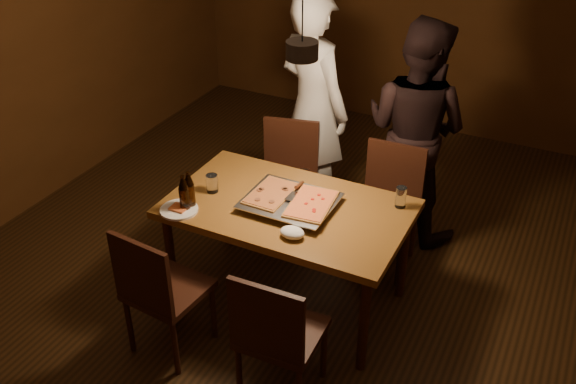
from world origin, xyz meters
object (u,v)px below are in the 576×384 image
at_px(pizza_tray, 290,203).
at_px(dining_table, 288,215).
at_px(chair_far_left, 288,168).
at_px(chair_far_right, 389,195).
at_px(beer_bottle_b, 189,190).
at_px(diner_dark, 415,130).
at_px(chair_near_right, 275,328).
at_px(pendant_lamp, 302,48).
at_px(diner_white, 313,108).
at_px(chair_near_left, 157,284).
at_px(beer_bottle_a, 184,193).
at_px(plate_slice, 179,210).

bearing_deg(pizza_tray, dining_table, 175.77).
bearing_deg(dining_table, chair_far_left, 116.38).
height_order(chair_far_right, beer_bottle_b, beer_bottle_b).
relative_size(dining_table, diner_dark, 0.89).
height_order(chair_near_right, pendant_lamp, pendant_lamp).
relative_size(beer_bottle_b, diner_white, 0.14).
bearing_deg(diner_dark, chair_near_left, 79.54).
bearing_deg(dining_table, pendant_lamp, 34.66).
bearing_deg(chair_far_right, diner_dark, -93.12).
height_order(dining_table, chair_far_left, chair_far_left).
xyz_separation_m(pizza_tray, beer_bottle_b, (-0.55, -0.28, 0.10)).
xyz_separation_m(dining_table, beer_bottle_b, (-0.54, -0.28, 0.20)).
bearing_deg(beer_bottle_a, pizza_tray, 29.91).
height_order(dining_table, chair_near_left, chair_near_left).
bearing_deg(chair_far_left, beer_bottle_b, 67.15).
xyz_separation_m(plate_slice, diner_white, (0.24, 1.46, 0.15)).
bearing_deg(dining_table, diner_dark, 69.78).
bearing_deg(diner_white, pizza_tray, 129.81).
relative_size(chair_near_left, plate_slice, 2.06).
xyz_separation_m(pizza_tray, plate_slice, (-0.59, -0.35, -0.01)).
bearing_deg(chair_far_right, pendant_lamp, 60.04).
distance_m(chair_far_right, pendant_lamp, 1.45).
relative_size(pizza_tray, diner_white, 0.30).
distance_m(pizza_tray, beer_bottle_b, 0.63).
xyz_separation_m(chair_near_right, plate_slice, (-0.90, 0.45, 0.22)).
height_order(chair_near_right, diner_dark, diner_dark).
height_order(chair_near_right, diner_white, diner_white).
distance_m(chair_far_right, chair_near_right, 1.54).
xyz_separation_m(chair_far_left, beer_bottle_b, (-0.16, -1.04, 0.34)).
distance_m(chair_near_left, chair_near_right, 0.78).
relative_size(dining_table, chair_near_left, 3.09).
height_order(beer_bottle_a, plate_slice, beer_bottle_a).
relative_size(chair_near_left, pizza_tray, 0.88).
xyz_separation_m(diner_white, pendant_lamp, (0.40, -1.06, 0.86)).
bearing_deg(dining_table, chair_near_right, -67.97).
bearing_deg(chair_near_left, pendant_lamp, 63.42).
xyz_separation_m(beer_bottle_a, diner_dark, (0.99, 1.53, -0.03)).
height_order(diner_dark, pendant_lamp, pendant_lamp).
bearing_deg(plate_slice, pizza_tray, 30.70).
bearing_deg(diner_white, beer_bottle_a, 103.88).
distance_m(chair_far_left, chair_far_right, 0.81).
xyz_separation_m(chair_far_left, chair_far_right, (0.81, -0.03, 0.00)).
distance_m(diner_white, pendant_lamp, 1.42).
distance_m(chair_far_left, diner_dark, 0.98).
xyz_separation_m(chair_far_right, diner_white, (-0.77, 0.37, 0.37)).
bearing_deg(pendant_lamp, pizza_tray, -136.40).
xyz_separation_m(chair_near_left, plate_slice, (-0.12, 0.43, 0.22)).
bearing_deg(beer_bottle_b, diner_white, 81.59).
xyz_separation_m(pizza_tray, diner_dark, (0.43, 1.21, 0.07)).
xyz_separation_m(pizza_tray, pendant_lamp, (0.05, 0.05, 0.99)).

